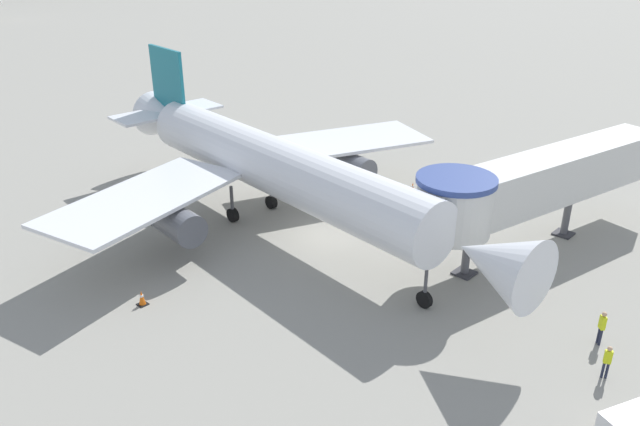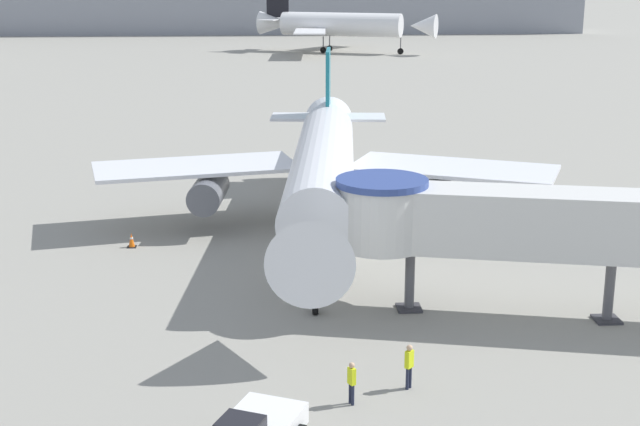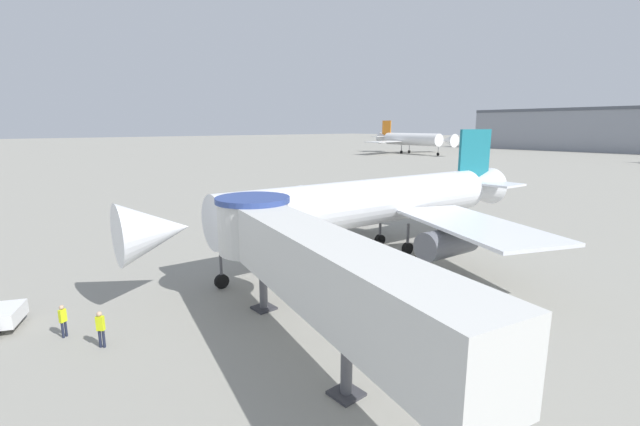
{
  "view_description": "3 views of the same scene",
  "coord_description": "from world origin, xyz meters",
  "px_view_note": "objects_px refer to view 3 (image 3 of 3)",
  "views": [
    {
      "loc": [
        -24.79,
        -23.56,
        17.53
      ],
      "look_at": [
        -2.71,
        -2.77,
        3.49
      ],
      "focal_mm": 35.0,
      "sensor_mm": 36.0,
      "label": 1
    },
    {
      "loc": [
        -4.06,
        -46.42,
        14.93
      ],
      "look_at": [
        -1.23,
        -2.54,
        2.86
      ],
      "focal_mm": 50.0,
      "sensor_mm": 36.0,
      "label": 2
    },
    {
      "loc": [
        21.05,
        -20.91,
        9.85
      ],
      "look_at": [
        -5.52,
        1.99,
        2.71
      ],
      "focal_mm": 24.0,
      "sensor_mm": 36.0,
      "label": 3
    }
  ],
  "objects_px": {
    "traffic_cone_starboard_wing": "(473,301)",
    "main_airplane": "(373,203)",
    "jet_bridge": "(299,255)",
    "background_jet_orange_tail": "(411,139)",
    "traffic_cone_port_wing": "(274,228)",
    "ground_crew_wing_walker": "(63,319)",
    "ground_crew_marshaller": "(101,327)"
  },
  "relations": [
    {
      "from": "jet_bridge",
      "to": "ground_crew_wing_walker",
      "type": "xyz_separation_m",
      "value": [
        -8.05,
        -7.91,
        -3.43
      ]
    },
    {
      "from": "main_airplane",
      "to": "background_jet_orange_tail",
      "type": "distance_m",
      "value": 127.93
    },
    {
      "from": "main_airplane",
      "to": "jet_bridge",
      "type": "bearing_deg",
      "value": -54.48
    },
    {
      "from": "ground_crew_marshaller",
      "to": "background_jet_orange_tail",
      "type": "bearing_deg",
      "value": -104.34
    },
    {
      "from": "ground_crew_marshaller",
      "to": "ground_crew_wing_walker",
      "type": "bearing_deg",
      "value": -20.34
    },
    {
      "from": "jet_bridge",
      "to": "traffic_cone_port_wing",
      "type": "distance_m",
      "value": 21.97
    },
    {
      "from": "main_airplane",
      "to": "traffic_cone_port_wing",
      "type": "height_order",
      "value": "main_airplane"
    },
    {
      "from": "traffic_cone_starboard_wing",
      "to": "ground_crew_wing_walker",
      "type": "xyz_separation_m",
      "value": [
        -10.93,
        -17.76,
        0.53
      ]
    },
    {
      "from": "traffic_cone_starboard_wing",
      "to": "main_airplane",
      "type": "bearing_deg",
      "value": 162.45
    },
    {
      "from": "ground_crew_marshaller",
      "to": "background_jet_orange_tail",
      "type": "height_order",
      "value": "background_jet_orange_tail"
    },
    {
      "from": "main_airplane",
      "to": "ground_crew_wing_walker",
      "type": "distance_m",
      "value": 21.32
    },
    {
      "from": "traffic_cone_starboard_wing",
      "to": "ground_crew_marshaller",
      "type": "xyz_separation_m",
      "value": [
        -8.71,
        -16.67,
        0.6
      ]
    },
    {
      "from": "main_airplane",
      "to": "traffic_cone_port_wing",
      "type": "bearing_deg",
      "value": -164.74
    },
    {
      "from": "ground_crew_marshaller",
      "to": "main_airplane",
      "type": "bearing_deg",
      "value": -131.36
    },
    {
      "from": "traffic_cone_port_wing",
      "to": "ground_crew_marshaller",
      "type": "bearing_deg",
      "value": -55.22
    },
    {
      "from": "main_airplane",
      "to": "traffic_cone_port_wing",
      "type": "xyz_separation_m",
      "value": [
        -10.79,
        -1.87,
        -3.67
      ]
    },
    {
      "from": "background_jet_orange_tail",
      "to": "traffic_cone_port_wing",
      "type": "bearing_deg",
      "value": -140.3
    },
    {
      "from": "main_airplane",
      "to": "ground_crew_marshaller",
      "type": "distance_m",
      "value": 20.31
    },
    {
      "from": "traffic_cone_starboard_wing",
      "to": "background_jet_orange_tail",
      "type": "bearing_deg",
      "value": 128.99
    },
    {
      "from": "ground_crew_wing_walker",
      "to": "background_jet_orange_tail",
      "type": "distance_m",
      "value": 145.31
    },
    {
      "from": "ground_crew_wing_walker",
      "to": "traffic_cone_starboard_wing",
      "type": "bearing_deg",
      "value": -59.5
    },
    {
      "from": "ground_crew_marshaller",
      "to": "background_jet_orange_tail",
      "type": "relative_size",
      "value": 0.05
    },
    {
      "from": "traffic_cone_starboard_wing",
      "to": "ground_crew_marshaller",
      "type": "relative_size",
      "value": 0.48
    },
    {
      "from": "traffic_cone_port_wing",
      "to": "traffic_cone_starboard_wing",
      "type": "height_order",
      "value": "traffic_cone_starboard_wing"
    },
    {
      "from": "traffic_cone_port_wing",
      "to": "ground_crew_wing_walker",
      "type": "height_order",
      "value": "ground_crew_wing_walker"
    },
    {
      "from": "jet_bridge",
      "to": "background_jet_orange_tail",
      "type": "bearing_deg",
      "value": 138.45
    },
    {
      "from": "background_jet_orange_tail",
      "to": "jet_bridge",
      "type": "bearing_deg",
      "value": -136.4
    },
    {
      "from": "traffic_cone_port_wing",
      "to": "background_jet_orange_tail",
      "type": "distance_m",
      "value": 123.53
    },
    {
      "from": "jet_bridge",
      "to": "background_jet_orange_tail",
      "type": "height_order",
      "value": "background_jet_orange_tail"
    },
    {
      "from": "main_airplane",
      "to": "ground_crew_marshaller",
      "type": "height_order",
      "value": "main_airplane"
    },
    {
      "from": "jet_bridge",
      "to": "traffic_cone_starboard_wing",
      "type": "bearing_deg",
      "value": 86.5
    },
    {
      "from": "main_airplane",
      "to": "ground_crew_marshaller",
      "type": "relative_size",
      "value": 19.3
    }
  ]
}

